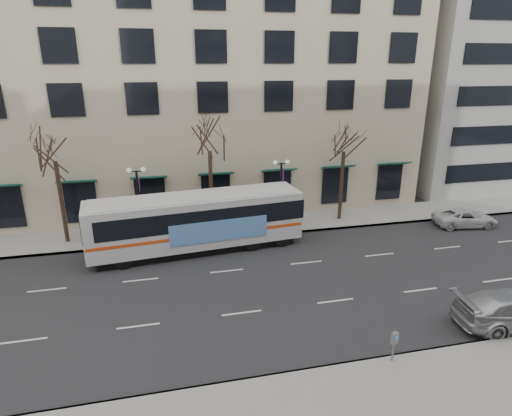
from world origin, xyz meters
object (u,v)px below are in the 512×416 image
object	(u,v)px
lamp_post_left	(139,200)
lamp_post_right	(281,191)
city_bus	(198,220)
pay_station	(394,341)
tree_far_mid	(209,138)
white_pickup	(465,218)
tree_far_right	(345,139)
tree_far_left	(53,147)

from	to	relation	value
lamp_post_left	lamp_post_right	size ratio (longest dim) A/B	1.00
city_bus	pay_station	size ratio (longest dim) A/B	10.46
tree_far_mid	white_pickup	size ratio (longest dim) A/B	1.85
tree_far_right	white_pickup	xyz separation A→B (m)	(8.79, -3.24, -5.78)
lamp_post_left	pay_station	world-z (taller)	lamp_post_left
lamp_post_right	pay_station	size ratio (longest dim) A/B	3.88
city_bus	white_pickup	size ratio (longest dim) A/B	3.04
lamp_post_right	tree_far_right	bearing A→B (deg)	6.85
lamp_post_left	white_pickup	world-z (taller)	lamp_post_left
tree_far_left	city_bus	size ratio (longest dim) A/B	0.59
lamp_post_left	pay_station	xyz separation A→B (m)	(10.36, -15.56, -1.82)
lamp_post_right	city_bus	bearing A→B (deg)	-159.18
lamp_post_right	pay_station	bearing A→B (deg)	-88.68
pay_station	tree_far_right	bearing A→B (deg)	49.37
tree_far_right	lamp_post_left	size ratio (longest dim) A/B	1.55
lamp_post_left	white_pickup	distance (m)	24.04
city_bus	tree_far_left	bearing A→B (deg)	155.17
lamp_post_right	white_pickup	distance (m)	14.22
city_bus	pay_station	xyz separation A→B (m)	(6.65, -13.17, -0.92)
lamp_post_right	white_pickup	xyz separation A→B (m)	(13.78, -2.64, -2.30)
tree_far_left	lamp_post_right	xyz separation A→B (m)	(15.01, -0.60, -3.75)
tree_far_right	pay_station	xyz separation A→B (m)	(-4.63, -16.16, -5.30)
tree_far_left	tree_far_mid	bearing A→B (deg)	0.00
white_pickup	pay_station	size ratio (longest dim) A/B	3.44
tree_far_mid	lamp_post_right	bearing A→B (deg)	-6.83
pay_station	tree_far_mid	bearing A→B (deg)	83.73
tree_far_mid	city_bus	world-z (taller)	tree_far_mid
tree_far_mid	city_bus	bearing A→B (deg)	-113.24
lamp_post_left	city_bus	size ratio (longest dim) A/B	0.37
tree_far_left	lamp_post_right	distance (m)	15.48
tree_far_mid	lamp_post_right	xyz separation A→B (m)	(5.01, -0.60, -3.96)
white_pickup	pay_station	bearing A→B (deg)	141.83
tree_far_left	white_pickup	bearing A→B (deg)	-6.43
tree_far_mid	pay_station	distance (m)	17.99
lamp_post_right	city_bus	world-z (taller)	lamp_post_right
tree_far_mid	lamp_post_right	world-z (taller)	tree_far_mid
tree_far_left	lamp_post_left	bearing A→B (deg)	-6.83
tree_far_mid	city_bus	size ratio (longest dim) A/B	0.61
lamp_post_left	lamp_post_right	bearing A→B (deg)	0.00
tree_far_mid	lamp_post_right	distance (m)	6.41
lamp_post_right	white_pickup	world-z (taller)	lamp_post_right
tree_far_right	lamp_post_left	world-z (taller)	tree_far_right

